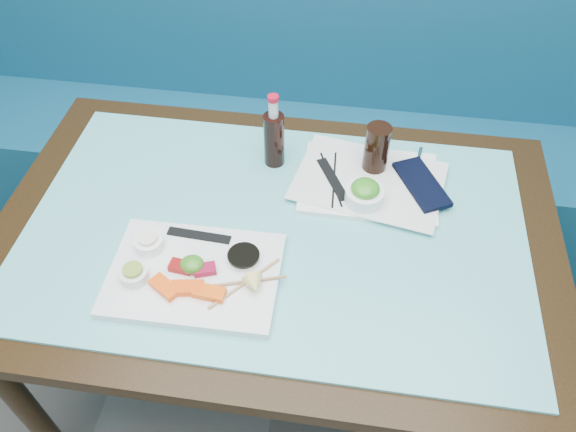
# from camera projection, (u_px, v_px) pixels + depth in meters

# --- Properties ---
(booth_bench) EXTENTS (3.00, 0.56, 1.17)m
(booth_bench) POSITION_uv_depth(u_px,v_px,m) (311.00, 133.00, 2.22)
(booth_bench) COLOR navy
(booth_bench) RESTS_ON ground
(dining_table) EXTENTS (1.40, 0.90, 0.75)m
(dining_table) POSITION_uv_depth(u_px,v_px,m) (275.00, 252.00, 1.44)
(dining_table) COLOR black
(dining_table) RESTS_ON ground
(glass_top) EXTENTS (1.22, 0.76, 0.01)m
(glass_top) POSITION_uv_depth(u_px,v_px,m) (275.00, 230.00, 1.38)
(glass_top) COLOR #5FBBBE
(glass_top) RESTS_ON dining_table
(sashimi_plate) EXTENTS (0.39, 0.28, 0.02)m
(sashimi_plate) POSITION_uv_depth(u_px,v_px,m) (194.00, 275.00, 1.27)
(sashimi_plate) COLOR white
(sashimi_plate) RESTS_ON glass_top
(salmon_left) EXTENTS (0.08, 0.07, 0.02)m
(salmon_left) POSITION_uv_depth(u_px,v_px,m) (165.00, 287.00, 1.23)
(salmon_left) COLOR #FF500A
(salmon_left) RESTS_ON sashimi_plate
(salmon_mid) EXTENTS (0.08, 0.04, 0.02)m
(salmon_mid) POSITION_uv_depth(u_px,v_px,m) (187.00, 288.00, 1.22)
(salmon_mid) COLOR #FF490A
(salmon_mid) RESTS_ON sashimi_plate
(salmon_right) EXTENTS (0.07, 0.04, 0.02)m
(salmon_right) POSITION_uv_depth(u_px,v_px,m) (209.00, 293.00, 1.22)
(salmon_right) COLOR #FF550A
(salmon_right) RESTS_ON sashimi_plate
(tuna_left) EXTENTS (0.06, 0.04, 0.02)m
(tuna_left) POSITION_uv_depth(u_px,v_px,m) (181.00, 266.00, 1.26)
(tuna_left) COLOR maroon
(tuna_left) RESTS_ON sashimi_plate
(tuna_right) EXTENTS (0.06, 0.05, 0.02)m
(tuna_right) POSITION_uv_depth(u_px,v_px,m) (205.00, 269.00, 1.26)
(tuna_right) COLOR maroon
(tuna_right) RESTS_ON sashimi_plate
(seaweed_garnish) EXTENTS (0.06, 0.05, 0.03)m
(seaweed_garnish) POSITION_uv_depth(u_px,v_px,m) (192.00, 264.00, 1.26)
(seaweed_garnish) COLOR #367A1C
(seaweed_garnish) RESTS_ON sashimi_plate
(ramekin_wasabi) EXTENTS (0.08, 0.08, 0.03)m
(ramekin_wasabi) POSITION_uv_depth(u_px,v_px,m) (134.00, 274.00, 1.24)
(ramekin_wasabi) COLOR white
(ramekin_wasabi) RESTS_ON sashimi_plate
(wasabi_fill) EXTENTS (0.05, 0.05, 0.01)m
(wasabi_fill) POSITION_uv_depth(u_px,v_px,m) (133.00, 270.00, 1.23)
(wasabi_fill) COLOR olive
(wasabi_fill) RESTS_ON ramekin_wasabi
(ramekin_ginger) EXTENTS (0.08, 0.08, 0.03)m
(ramekin_ginger) POSITION_uv_depth(u_px,v_px,m) (149.00, 243.00, 1.30)
(ramekin_ginger) COLOR white
(ramekin_ginger) RESTS_ON sashimi_plate
(ginger_fill) EXTENTS (0.05, 0.05, 0.01)m
(ginger_fill) POSITION_uv_depth(u_px,v_px,m) (147.00, 238.00, 1.29)
(ginger_fill) COLOR #F9ECCD
(ginger_fill) RESTS_ON ramekin_ginger
(soy_dish) EXTENTS (0.07, 0.07, 0.01)m
(soy_dish) POSITION_uv_depth(u_px,v_px,m) (244.00, 258.00, 1.28)
(soy_dish) COLOR white
(soy_dish) RESTS_ON sashimi_plate
(soy_fill) EXTENTS (0.09, 0.09, 0.01)m
(soy_fill) POSITION_uv_depth(u_px,v_px,m) (244.00, 255.00, 1.27)
(soy_fill) COLOR black
(soy_fill) RESTS_ON soy_dish
(lemon_wedge) EXTENTS (0.06, 0.05, 0.05)m
(lemon_wedge) POSITION_uv_depth(u_px,v_px,m) (254.00, 285.00, 1.21)
(lemon_wedge) COLOR #FFE478
(lemon_wedge) RESTS_ON sashimi_plate
(chopstick_sleeve) EXTENTS (0.15, 0.03, 0.00)m
(chopstick_sleeve) POSITION_uv_depth(u_px,v_px,m) (199.00, 235.00, 1.33)
(chopstick_sleeve) COLOR black
(chopstick_sleeve) RESTS_ON sashimi_plate
(wooden_chopstick_a) EXTENTS (0.20, 0.07, 0.01)m
(wooden_chopstick_a) POSITION_uv_depth(u_px,v_px,m) (240.00, 282.00, 1.24)
(wooden_chopstick_a) COLOR #9D6D4A
(wooden_chopstick_a) RESTS_ON sashimi_plate
(wooden_chopstick_b) EXTENTS (0.13, 0.16, 0.01)m
(wooden_chopstick_b) POSITION_uv_depth(u_px,v_px,m) (245.00, 283.00, 1.24)
(wooden_chopstick_b) COLOR tan
(wooden_chopstick_b) RESTS_ON sashimi_plate
(serving_tray) EXTENTS (0.35, 0.26, 0.01)m
(serving_tray) POSITION_uv_depth(u_px,v_px,m) (369.00, 183.00, 1.47)
(serving_tray) COLOR white
(serving_tray) RESTS_ON glass_top
(paper_placemat) EXTENTS (0.42, 0.33, 0.00)m
(paper_placemat) POSITION_uv_depth(u_px,v_px,m) (369.00, 181.00, 1.47)
(paper_placemat) COLOR silver
(paper_placemat) RESTS_ON serving_tray
(seaweed_bowl) EXTENTS (0.11, 0.11, 0.04)m
(seaweed_bowl) POSITION_uv_depth(u_px,v_px,m) (364.00, 196.00, 1.41)
(seaweed_bowl) COLOR white
(seaweed_bowl) RESTS_ON serving_tray
(seaweed_salad) EXTENTS (0.09, 0.09, 0.04)m
(seaweed_salad) POSITION_uv_depth(u_px,v_px,m) (365.00, 188.00, 1.39)
(seaweed_salad) COLOR #36861F
(seaweed_salad) RESTS_ON seaweed_bowl
(cola_glass) EXTENTS (0.08, 0.08, 0.13)m
(cola_glass) POSITION_uv_depth(u_px,v_px,m) (377.00, 148.00, 1.45)
(cola_glass) COLOR black
(cola_glass) RESTS_ON serving_tray
(navy_pouch) EXTENTS (0.16, 0.20, 0.01)m
(navy_pouch) POSITION_uv_depth(u_px,v_px,m) (422.00, 184.00, 1.45)
(navy_pouch) COLOR black
(navy_pouch) RESTS_ON serving_tray
(fork) EXTENTS (0.02, 0.08, 0.01)m
(fork) POSITION_uv_depth(u_px,v_px,m) (419.00, 158.00, 1.52)
(fork) COLOR silver
(fork) RESTS_ON serving_tray
(black_chopstick_a) EXTENTS (0.08, 0.19, 0.01)m
(black_chopstick_a) POSITION_uv_depth(u_px,v_px,m) (331.00, 179.00, 1.47)
(black_chopstick_a) COLOR black
(black_chopstick_a) RESTS_ON serving_tray
(black_chopstick_b) EXTENTS (0.02, 0.21, 0.01)m
(black_chopstick_b) POSITION_uv_depth(u_px,v_px,m) (334.00, 179.00, 1.47)
(black_chopstick_b) COLOR black
(black_chopstick_b) RESTS_ON serving_tray
(tray_sleeve) EXTENTS (0.10, 0.16, 0.00)m
(tray_sleeve) POSITION_uv_depth(u_px,v_px,m) (333.00, 179.00, 1.47)
(tray_sleeve) COLOR black
(tray_sleeve) RESTS_ON serving_tray
(cola_bottle_body) EXTENTS (0.07, 0.07, 0.16)m
(cola_bottle_body) POSITION_uv_depth(u_px,v_px,m) (274.00, 140.00, 1.48)
(cola_bottle_body) COLOR black
(cola_bottle_body) RESTS_ON glass_top
(cola_bottle_neck) EXTENTS (0.03, 0.03, 0.05)m
(cola_bottle_neck) POSITION_uv_depth(u_px,v_px,m) (273.00, 108.00, 1.40)
(cola_bottle_neck) COLOR silver
(cola_bottle_neck) RESTS_ON cola_bottle_body
(cola_bottle_cap) EXTENTS (0.04, 0.04, 0.01)m
(cola_bottle_cap) POSITION_uv_depth(u_px,v_px,m) (273.00, 98.00, 1.38)
(cola_bottle_cap) COLOR #B90B21
(cola_bottle_cap) RESTS_ON cola_bottle_neck
(blue_napkin) EXTENTS (0.21, 0.21, 0.01)m
(blue_napkin) POSITION_uv_depth(u_px,v_px,m) (164.00, 283.00, 1.26)
(blue_napkin) COLOR #1B4699
(blue_napkin) RESTS_ON glass_top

